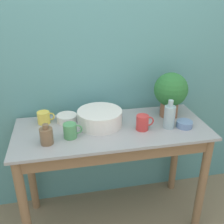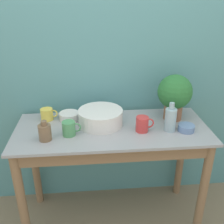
{
  "view_description": "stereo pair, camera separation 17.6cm",
  "coord_description": "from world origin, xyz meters",
  "px_view_note": "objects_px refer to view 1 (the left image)",
  "views": [
    {
      "loc": [
        -0.32,
        -1.28,
        1.69
      ],
      "look_at": [
        0.0,
        0.28,
        0.94
      ],
      "focal_mm": 42.0,
      "sensor_mm": 36.0,
      "label": 1
    },
    {
      "loc": [
        -0.14,
        -1.31,
        1.69
      ],
      "look_at": [
        0.0,
        0.28,
        0.94
      ],
      "focal_mm": 42.0,
      "sensor_mm": 36.0,
      "label": 2
    }
  ],
  "objects_px": {
    "bowl_wash_large": "(100,118)",
    "bottle_tall": "(169,116)",
    "bottle_short": "(46,136)",
    "mug_green": "(70,131)",
    "mug_red": "(143,122)",
    "bowl_small_blue": "(184,124)",
    "bowl_small_enamel_white": "(67,118)",
    "mug_yellow": "(44,117)",
    "potted_plant": "(171,92)"
  },
  "relations": [
    {
      "from": "mug_yellow",
      "to": "bowl_small_blue",
      "type": "relative_size",
      "value": 1.11
    },
    {
      "from": "mug_green",
      "to": "potted_plant",
      "type": "bearing_deg",
      "value": 13.48
    },
    {
      "from": "mug_green",
      "to": "bowl_small_blue",
      "type": "relative_size",
      "value": 1.11
    },
    {
      "from": "bowl_wash_large",
      "to": "bottle_tall",
      "type": "xyz_separation_m",
      "value": [
        0.46,
        -0.13,
        0.03
      ]
    },
    {
      "from": "mug_red",
      "to": "bowl_wash_large",
      "type": "bearing_deg",
      "value": 156.31
    },
    {
      "from": "bowl_wash_large",
      "to": "bottle_tall",
      "type": "relative_size",
      "value": 1.54
    },
    {
      "from": "mug_red",
      "to": "bottle_short",
      "type": "bearing_deg",
      "value": -174.83
    },
    {
      "from": "bottle_short",
      "to": "mug_green",
      "type": "distance_m",
      "value": 0.16
    },
    {
      "from": "bottle_tall",
      "to": "bowl_small_blue",
      "type": "distance_m",
      "value": 0.13
    },
    {
      "from": "bottle_short",
      "to": "mug_red",
      "type": "distance_m",
      "value": 0.64
    },
    {
      "from": "mug_red",
      "to": "bowl_small_blue",
      "type": "bearing_deg",
      "value": -4.7
    },
    {
      "from": "mug_green",
      "to": "bowl_small_enamel_white",
      "type": "xyz_separation_m",
      "value": [
        -0.01,
        0.23,
        -0.02
      ]
    },
    {
      "from": "bowl_wash_large",
      "to": "bottle_short",
      "type": "xyz_separation_m",
      "value": [
        -0.36,
        -0.18,
        -0.0
      ]
    },
    {
      "from": "bottle_tall",
      "to": "mug_yellow",
      "type": "xyz_separation_m",
      "value": [
        -0.84,
        0.24,
        -0.04
      ]
    },
    {
      "from": "potted_plant",
      "to": "bottle_tall",
      "type": "xyz_separation_m",
      "value": [
        -0.07,
        -0.18,
        -0.11
      ]
    },
    {
      "from": "bowl_wash_large",
      "to": "bowl_small_enamel_white",
      "type": "xyz_separation_m",
      "value": [
        -0.22,
        0.1,
        -0.03
      ]
    },
    {
      "from": "bowl_small_enamel_white",
      "to": "bottle_tall",
      "type": "bearing_deg",
      "value": -18.48
    },
    {
      "from": "bowl_wash_large",
      "to": "mug_green",
      "type": "distance_m",
      "value": 0.25
    },
    {
      "from": "potted_plant",
      "to": "mug_yellow",
      "type": "bearing_deg",
      "value": 176.05
    },
    {
      "from": "mug_yellow",
      "to": "bowl_small_blue",
      "type": "height_order",
      "value": "mug_yellow"
    },
    {
      "from": "mug_green",
      "to": "mug_red",
      "type": "bearing_deg",
      "value": 1.27
    },
    {
      "from": "bowl_wash_large",
      "to": "bowl_small_enamel_white",
      "type": "bearing_deg",
      "value": 156.04
    },
    {
      "from": "potted_plant",
      "to": "bowl_small_blue",
      "type": "bearing_deg",
      "value": -78.94
    },
    {
      "from": "bottle_short",
      "to": "mug_green",
      "type": "height_order",
      "value": "bottle_short"
    },
    {
      "from": "bowl_wash_large",
      "to": "bottle_tall",
      "type": "distance_m",
      "value": 0.48
    },
    {
      "from": "mug_red",
      "to": "mug_green",
      "type": "xyz_separation_m",
      "value": [
        -0.49,
        -0.01,
        -0.0
      ]
    },
    {
      "from": "mug_yellow",
      "to": "mug_red",
      "type": "bearing_deg",
      "value": -19.3
    },
    {
      "from": "potted_plant",
      "to": "bottle_short",
      "type": "relative_size",
      "value": 2.51
    },
    {
      "from": "potted_plant",
      "to": "mug_red",
      "type": "xyz_separation_m",
      "value": [
        -0.26,
        -0.17,
        -0.14
      ]
    },
    {
      "from": "bowl_small_blue",
      "to": "bowl_small_enamel_white",
      "type": "distance_m",
      "value": 0.83
    },
    {
      "from": "potted_plant",
      "to": "bowl_wash_large",
      "type": "height_order",
      "value": "potted_plant"
    },
    {
      "from": "bottle_tall",
      "to": "bowl_small_enamel_white",
      "type": "relative_size",
      "value": 1.4
    },
    {
      "from": "potted_plant",
      "to": "mug_red",
      "type": "relative_size",
      "value": 2.71
    },
    {
      "from": "mug_yellow",
      "to": "bottle_short",
      "type": "bearing_deg",
      "value": -85.08
    },
    {
      "from": "mug_green",
      "to": "bowl_small_blue",
      "type": "distance_m",
      "value": 0.78
    },
    {
      "from": "bowl_wash_large",
      "to": "mug_yellow",
      "type": "xyz_separation_m",
      "value": [
        -0.38,
        0.11,
        -0.01
      ]
    },
    {
      "from": "bottle_tall",
      "to": "bowl_small_blue",
      "type": "xyz_separation_m",
      "value": [
        0.11,
        -0.02,
        -0.06
      ]
    },
    {
      "from": "bowl_wash_large",
      "to": "mug_yellow",
      "type": "relative_size",
      "value": 2.55
    },
    {
      "from": "mug_red",
      "to": "bowl_small_enamel_white",
      "type": "height_order",
      "value": "mug_red"
    },
    {
      "from": "mug_yellow",
      "to": "bowl_small_enamel_white",
      "type": "distance_m",
      "value": 0.16
    },
    {
      "from": "bottle_tall",
      "to": "mug_green",
      "type": "xyz_separation_m",
      "value": [
        -0.67,
        -0.0,
        -0.04
      ]
    },
    {
      "from": "potted_plant",
      "to": "bottle_tall",
      "type": "distance_m",
      "value": 0.22
    },
    {
      "from": "bowl_small_enamel_white",
      "to": "bowl_small_blue",
      "type": "bearing_deg",
      "value": -17.11
    },
    {
      "from": "mug_red",
      "to": "mug_green",
      "type": "bearing_deg",
      "value": -178.73
    },
    {
      "from": "potted_plant",
      "to": "bowl_small_enamel_white",
      "type": "bearing_deg",
      "value": 176.02
    },
    {
      "from": "bottle_short",
      "to": "mug_red",
      "type": "xyz_separation_m",
      "value": [
        0.63,
        0.06,
        -0.0
      ]
    },
    {
      "from": "bowl_wash_large",
      "to": "bowl_small_enamel_white",
      "type": "height_order",
      "value": "bowl_wash_large"
    },
    {
      "from": "bottle_short",
      "to": "mug_yellow",
      "type": "distance_m",
      "value": 0.29
    },
    {
      "from": "bottle_tall",
      "to": "bottle_short",
      "type": "distance_m",
      "value": 0.82
    },
    {
      "from": "bottle_short",
      "to": "mug_red",
      "type": "relative_size",
      "value": 1.08
    }
  ]
}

